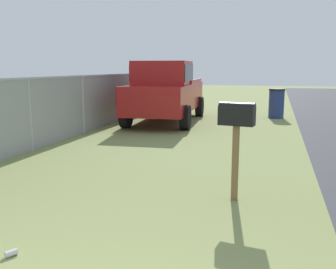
% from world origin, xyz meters
% --- Properties ---
extents(mailbox, '(0.27, 0.52, 1.41)m').
position_xyz_m(mailbox, '(3.94, -0.79, 1.12)').
color(mailbox, brown).
rests_on(mailbox, ground).
extents(pickup_truck, '(5.28, 2.45, 2.09)m').
position_xyz_m(pickup_truck, '(11.24, 2.39, 1.10)').
color(pickup_truck, maroon).
rests_on(pickup_truck, ground).
extents(trash_bin, '(0.59, 0.59, 1.11)m').
position_xyz_m(trash_bin, '(13.42, -1.32, 0.56)').
color(trash_bin, navy).
rests_on(trash_bin, ground).
extents(fence_section, '(14.83, 0.07, 1.67)m').
position_xyz_m(fence_section, '(8.45, 4.05, 0.90)').
color(fence_section, '#9EA3A8').
rests_on(fence_section, ground).
extents(litter_can_by_mailbox, '(0.13, 0.08, 0.07)m').
position_xyz_m(litter_can_by_mailbox, '(6.96, -0.50, 0.03)').
color(litter_can_by_mailbox, silver).
rests_on(litter_can_by_mailbox, ground).
extents(litter_can_midfield_a, '(0.14, 0.11, 0.07)m').
position_xyz_m(litter_can_midfield_a, '(1.63, 1.19, 0.03)').
color(litter_can_midfield_a, silver).
rests_on(litter_can_midfield_a, ground).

